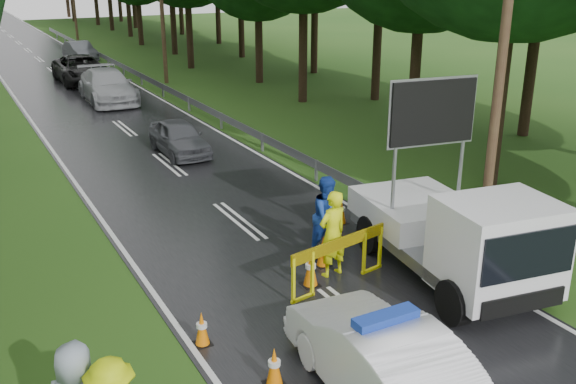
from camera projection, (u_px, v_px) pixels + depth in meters
ground at (362, 321)px, 12.85m from camera, size 160.00×160.00×0.00m
road at (71, 85)px, 37.68m from camera, size 7.00×140.00×0.02m
guardrail at (133, 72)px, 38.88m from camera, size 0.12×60.06×0.70m
utility_pole_near at (504, 39)px, 15.13m from camera, size 1.40×0.24×10.00m
police_sedan at (383, 363)px, 10.23m from camera, size 1.93×4.61×1.63m
work_truck at (459, 233)px, 14.06m from camera, size 3.13×5.69×4.32m
barrier at (340, 250)px, 13.99m from camera, size 2.71×0.60×1.14m
officer at (333, 234)px, 14.40m from camera, size 0.82×0.61×2.05m
civilian at (328, 216)px, 15.46m from camera, size 1.14×0.99×2.01m
queue_car_first at (179, 137)px, 23.87m from camera, size 1.52×3.75×1.28m
queue_car_second at (107, 86)px, 32.86m from camera, size 2.43×5.69×1.63m
queue_car_third at (82, 69)px, 38.08m from camera, size 2.69×5.82×1.62m
queue_car_fourth at (80, 51)px, 46.74m from camera, size 1.89×4.38×1.40m
cone_near_left at (274, 367)px, 10.78m from camera, size 0.34×0.34×0.73m
cone_center at (311, 270)px, 14.12m from camera, size 0.38×0.38×0.81m
cone_far at (323, 251)px, 15.06m from camera, size 0.36×0.36×0.77m
cone_left_mid at (202, 329)px, 11.94m from camera, size 0.33×0.33×0.69m
cone_right at (341, 212)px, 17.53m from camera, size 0.34×0.34×0.73m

